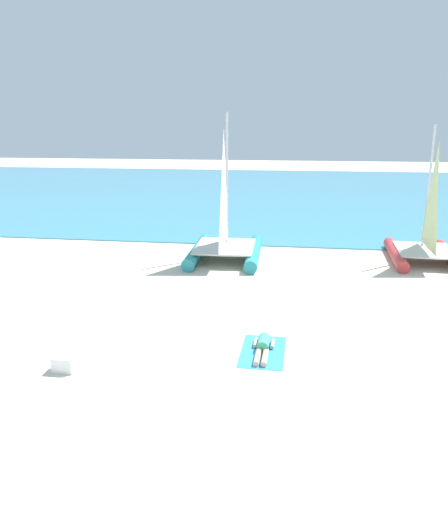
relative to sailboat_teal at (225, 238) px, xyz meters
name	(u,v)px	position (x,y,z in m)	size (l,w,h in m)	color
ground_plane	(240,255)	(0.53, 0.79, -0.90)	(120.00, 120.00, 0.00)	beige
ocean_water	(268,191)	(0.53, 22.43, -0.88)	(120.00, 40.00, 0.05)	teal
sailboat_teal	(225,238)	(0.00, 0.00, 0.00)	(3.08, 4.72, 6.06)	teal
sailboat_red	(425,242)	(8.29, 0.76, -0.07)	(2.91, 4.38, 5.56)	#CC3838
towel_right	(263,352)	(2.20, -8.64, -0.90)	(1.10, 1.90, 0.01)	#338CD8
sunbather_right	(263,346)	(2.20, -8.57, -0.77)	(0.55, 1.56, 0.30)	#3FB28C
cooler_box	(65,364)	(-2.29, -10.28, -0.72)	(0.50, 0.36, 0.36)	white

